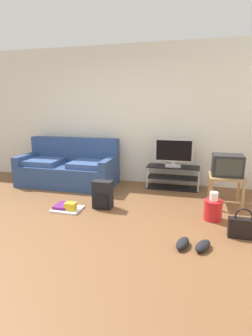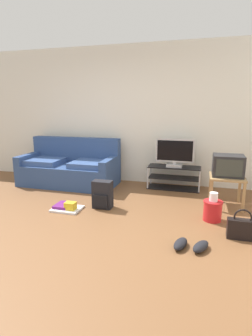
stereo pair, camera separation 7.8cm
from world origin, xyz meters
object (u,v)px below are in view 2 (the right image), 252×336
Objects in this scene: crt_tv at (228,166)px; handbag at (242,228)px; couch at (70,168)px; backpack at (103,195)px; flat_tv at (175,153)px; side_table at (227,181)px; tv_stand at (174,178)px; sneakers_pair at (191,245)px; cleaning_bucket at (213,209)px; floor_tray at (67,207)px.

crt_tv reaches higher than handbag.
handbag is at bearing -27.30° from couch.
backpack is 1.16× the size of handbag.
side_table is (0.87, -0.66, -0.29)m from flat_tv.
side_table is (0.87, -0.68, 0.18)m from tv_stand.
couch is 4.17× the size of crt_tv.
sneakers_pair is at bearing -79.42° from flat_tv.
flat_tv reaches higher than crt_tv.
handbag is 0.86× the size of sneakers_pair.
tv_stand is 2.44× the size of cleaning_bucket.
cleaning_bucket is (-0.22, -0.66, -0.48)m from crt_tv.
backpack is at bearing -44.41° from couch.
flat_tv is 2.29m from sneakers_pair.
handbag is (0.97, -1.78, -0.08)m from tv_stand.
flat_tv is at bearing 45.86° from floor_tray.
tv_stand is 2.27× the size of backpack.
handbag is (0.10, -1.10, -0.27)m from side_table.
cleaning_bucket reaches higher than handbag.
cleaning_bucket is (0.66, -1.31, -0.53)m from flat_tv.
side_table is 1.20× the size of floor_tray.
floor_tray is (-1.45, -1.52, -0.18)m from tv_stand.
flat_tv is (-0.00, -0.02, 0.47)m from tv_stand.
sneakers_pair is (0.40, -2.18, -0.17)m from tv_stand.
flat_tv reaches higher than sneakers_pair.
couch is 4.38× the size of floor_tray.
flat_tv is at bearing 118.87° from handbag.
cleaning_bucket is at bearing 5.19° from floor_tray.
backpack is 1.00× the size of sneakers_pair.
side_table is (2.92, -0.45, 0.08)m from couch.
side_table is at bearing 71.60° from cleaning_bucket.
handbag is at bearing -85.01° from side_table.
backpack is at bearing -161.48° from side_table.
floor_tray reaches higher than sneakers_pair.
tv_stand is 2.23m from sneakers_pair.
handbag is 0.70m from sneakers_pair.
couch is at bearing 141.37° from sneakers_pair.
tv_stand is 2.11m from floor_tray.
flat_tv is 1.64× the size of sneakers_pair.
cleaning_bucket is at bearing 6.96° from backpack.
couch is 3.15m from sneakers_pair.
cleaning_bucket is (0.66, -1.33, -0.05)m from tv_stand.
handbag is at bearing -85.08° from crt_tv.
tv_stand reaches higher than backpack.
floor_tray is at bearing -159.81° from crt_tv.
flat_tv is at bearing 5.66° from couch.
tv_stand is 1.12m from side_table.
couch is at bearing 152.70° from handbag.
crt_tv is 1.14× the size of cleaning_bucket.
crt_tv is 0.85m from cleaning_bucket.
flat_tv reaches higher than cleaning_bucket.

